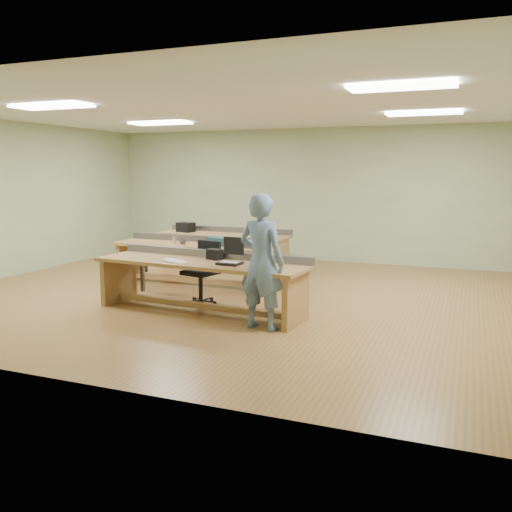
% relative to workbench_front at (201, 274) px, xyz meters
% --- Properties ---
extents(floor, '(10.00, 10.00, 0.00)m').
position_rel_workbench_front_xyz_m(floor, '(0.27, 1.14, -0.56)').
color(floor, brown).
rests_on(floor, ground).
extents(ceiling, '(10.00, 10.00, 0.00)m').
position_rel_workbench_front_xyz_m(ceiling, '(0.27, 1.14, 2.44)').
color(ceiling, silver).
rests_on(ceiling, wall_back).
extents(wall_back, '(10.00, 0.04, 3.00)m').
position_rel_workbench_front_xyz_m(wall_back, '(0.27, 5.14, 0.94)').
color(wall_back, '#A4B689').
rests_on(wall_back, floor).
extents(wall_front, '(10.00, 0.04, 3.00)m').
position_rel_workbench_front_xyz_m(wall_front, '(0.27, -2.86, 0.94)').
color(wall_front, '#A4B689').
rests_on(wall_front, floor).
extents(wall_left, '(0.04, 8.00, 3.00)m').
position_rel_workbench_front_xyz_m(wall_left, '(-4.73, 1.14, 0.94)').
color(wall_left, '#A4B689').
rests_on(wall_left, floor).
extents(fluor_panels, '(6.20, 3.50, 0.03)m').
position_rel_workbench_front_xyz_m(fluor_panels, '(0.27, 1.14, 2.41)').
color(fluor_panels, white).
rests_on(fluor_panels, ceiling).
extents(workbench_front, '(3.26, 1.13, 0.86)m').
position_rel_workbench_front_xyz_m(workbench_front, '(0.00, 0.00, 0.00)').
color(workbench_front, '#9F7643').
rests_on(workbench_front, floor).
extents(workbench_mid, '(2.92, 0.80, 0.86)m').
position_rel_workbench_front_xyz_m(workbench_mid, '(-1.01, 1.64, -0.01)').
color(workbench_mid, '#9F7643').
rests_on(workbench_mid, floor).
extents(workbench_back, '(2.89, 0.91, 0.86)m').
position_rel_workbench_front_xyz_m(workbench_back, '(-1.20, 3.30, -0.01)').
color(workbench_back, '#9F7643').
rests_on(workbench_back, floor).
extents(person, '(0.71, 0.53, 1.76)m').
position_rel_workbench_front_xyz_m(person, '(1.12, -0.49, 0.32)').
color(person, '#657CA6').
rests_on(person, floor).
extents(laptop_base, '(0.33, 0.28, 0.03)m').
position_rel_workbench_front_xyz_m(laptop_base, '(0.52, -0.14, 0.20)').
color(laptop_base, black).
rests_on(laptop_base, workbench_front).
extents(laptop_screen, '(0.31, 0.04, 0.25)m').
position_rel_workbench_front_xyz_m(laptop_screen, '(0.52, -0.01, 0.43)').
color(laptop_screen, black).
rests_on(laptop_screen, laptop_base).
extents(keyboard, '(0.48, 0.33, 0.03)m').
position_rel_workbench_front_xyz_m(keyboard, '(-0.29, -0.25, 0.20)').
color(keyboard, beige).
rests_on(keyboard, workbench_front).
extents(trackball_mouse, '(0.17, 0.18, 0.06)m').
position_rel_workbench_front_xyz_m(trackball_mouse, '(1.08, -0.35, 0.22)').
color(trackball_mouse, white).
rests_on(trackball_mouse, workbench_front).
extents(camera_bag, '(0.26, 0.21, 0.15)m').
position_rel_workbench_front_xyz_m(camera_bag, '(0.12, 0.20, 0.26)').
color(camera_bag, black).
rests_on(camera_bag, workbench_front).
extents(task_chair, '(0.63, 0.63, 0.96)m').
position_rel_workbench_front_xyz_m(task_chair, '(-0.22, 0.46, -0.21)').
color(task_chair, black).
rests_on(task_chair, floor).
extents(parts_bin_teal, '(0.44, 0.36, 0.14)m').
position_rel_workbench_front_xyz_m(parts_bin_teal, '(-0.49, 1.65, 0.26)').
color(parts_bin_teal, '#153E46').
rests_on(parts_bin_teal, workbench_mid).
extents(parts_bin_grey, '(0.49, 0.37, 0.12)m').
position_rel_workbench_front_xyz_m(parts_bin_grey, '(0.26, 1.56, 0.24)').
color(parts_bin_grey, '#38383B').
rests_on(parts_bin_grey, workbench_mid).
extents(mug, '(0.14, 0.14, 0.10)m').
position_rel_workbench_front_xyz_m(mug, '(-1.17, 1.55, 0.24)').
color(mug, '#38383B').
rests_on(mug, workbench_mid).
extents(drinks_can, '(0.08, 0.08, 0.12)m').
position_rel_workbench_front_xyz_m(drinks_can, '(-1.36, 1.58, 0.24)').
color(drinks_can, silver).
rests_on(drinks_can, workbench_mid).
extents(storage_box_back, '(0.41, 0.34, 0.20)m').
position_rel_workbench_front_xyz_m(storage_box_back, '(-2.08, 3.30, 0.29)').
color(storage_box_back, black).
rests_on(storage_box_back, workbench_back).
extents(tray_back, '(0.33, 0.29, 0.11)m').
position_rel_workbench_front_xyz_m(tray_back, '(-0.48, 3.35, 0.24)').
color(tray_back, '#38383B').
rests_on(tray_back, workbench_back).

